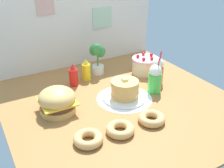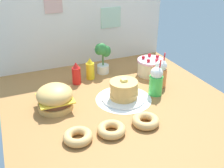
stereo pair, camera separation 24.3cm
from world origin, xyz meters
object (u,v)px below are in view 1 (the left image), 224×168
burger (57,101)px  layer_cake (145,65)px  pancake_stack (125,90)px  ketchup_bottle (73,76)px  donut_chocolate (120,129)px  mustard_bottle (86,70)px  donut_pink_glaze (88,139)px  potted_plant (98,57)px  orange_float_cup (157,71)px  cream_soda_cup (155,79)px  donut_vanilla (152,118)px

burger → layer_cake: (107.97, 27.57, -1.54)cm
pancake_stack → layer_cake: bearing=37.0°
ketchup_bottle → donut_chocolate: (0.57, -87.67, -7.17)cm
pancake_stack → mustard_bottle: 53.95cm
ketchup_bottle → donut_pink_glaze: 89.67cm
potted_plant → orange_float_cup: bearing=-51.3°
cream_soda_cup → potted_plant: size_ratio=0.98×
layer_cake → donut_vanilla: (-49.49, -77.90, -5.44)cm
layer_cake → donut_vanilla: 92.45cm
cream_soda_cup → potted_plant: (-27.51, 62.89, 5.20)cm
pancake_stack → layer_cake: layer_cake is taller
donut_pink_glaze → donut_chocolate: bearing=-3.8°
layer_cake → potted_plant: size_ratio=0.82×
burger → potted_plant: (62.83, 51.22, 8.23)cm
cream_soda_cup → orange_float_cup: bearing=45.1°
donut_pink_glaze → potted_plant: 116.20cm
mustard_bottle → potted_plant: potted_plant is taller
layer_cake → donut_chocolate: (-77.93, -77.70, -5.44)cm
ketchup_bottle → mustard_bottle: size_ratio=1.00×
ketchup_bottle → donut_chocolate: 87.96cm
cream_soda_cup → orange_float_cup: same height
mustard_bottle → pancake_stack: bearing=-75.3°
burger → donut_pink_glaze: size_ratio=1.43×
cream_soda_cup → donut_pink_glaze: bearing=-156.7°
burger → donut_pink_glaze: burger is taller
potted_plant → donut_chocolate: bearing=-107.9°
donut_vanilla → potted_plant: bearing=87.5°
ketchup_bottle → cream_soda_cup: 78.33cm
layer_cake → mustard_bottle: (-62.27, 15.49, 1.74)cm
orange_float_cup → ketchup_bottle: bearing=153.6°
burger → cream_soda_cup: 91.14cm
burger → donut_chocolate: size_ratio=1.43×
burger → pancake_stack: 60.06cm
pancake_stack → ketchup_bottle: bearing=122.6°
donut_vanilla → potted_plant: potted_plant is taller
donut_chocolate → orange_float_cup: bearing=35.1°
pancake_stack → mustard_bottle: mustard_bottle is taller
donut_chocolate → cream_soda_cup: bearing=32.5°
pancake_stack → donut_chocolate: bearing=-125.5°
burger → ketchup_bottle: ketchup_bottle is taller
mustard_bottle → donut_pink_glaze: (-40.64, -91.51, -7.17)cm
orange_float_cup → donut_pink_glaze: orange_float_cup is taller
cream_soda_cup → orange_float_cup: 18.00cm
orange_float_cup → cream_soda_cup: bearing=-134.9°
burger → donut_chocolate: (30.05, -50.12, -6.97)cm
ketchup_bottle → potted_plant: 36.94cm
orange_float_cup → potted_plant: potted_plant is taller
donut_vanilla → donut_pink_glaze: bearing=178.0°
burger → orange_float_cup: (103.04, 1.08, 3.04)cm
potted_plant → donut_vanilla: bearing=-92.5°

